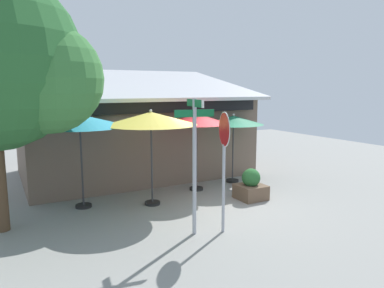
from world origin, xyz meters
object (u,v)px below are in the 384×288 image
patio_umbrella_crimson_right (197,120)px  shade_tree (0,64)px  stop_sign (224,149)px  patio_umbrella_teal_left (80,121)px  patio_umbrella_forest_green_far_right (233,121)px  patio_umbrella_mustard_center (151,119)px  street_sign_post (195,152)px  sidewalk_planter (251,187)px

patio_umbrella_crimson_right → shade_tree: size_ratio=0.43×
stop_sign → patio_umbrella_teal_left: stop_sign is taller
shade_tree → patio_umbrella_teal_left: bearing=25.7°
patio_umbrella_forest_green_far_right → patio_umbrella_crimson_right: bearing=-170.4°
patio_umbrella_teal_left → patio_umbrella_crimson_right: 3.60m
patio_umbrella_crimson_right → patio_umbrella_forest_green_far_right: size_ratio=1.06×
patio_umbrella_mustard_center → shade_tree: size_ratio=0.46×
street_sign_post → shade_tree: (-3.61, 2.22, 1.92)m
patio_umbrella_mustard_center → patio_umbrella_forest_green_far_right: patio_umbrella_mustard_center is taller
patio_umbrella_forest_green_far_right → sidewalk_planter: (-0.67, -1.90, -1.78)m
patio_umbrella_teal_left → shade_tree: bearing=-154.3°
patio_umbrella_crimson_right → shade_tree: bearing=-170.8°
patio_umbrella_teal_left → patio_umbrella_crimson_right: patio_umbrella_teal_left is taller
stop_sign → street_sign_post: bearing=161.4°
stop_sign → patio_umbrella_crimson_right: 3.53m
stop_sign → sidewalk_planter: stop_sign is taller
stop_sign → shade_tree: 5.24m
stop_sign → patio_umbrella_mustard_center: 2.74m
patio_umbrella_teal_left → patio_umbrella_forest_green_far_right: patio_umbrella_teal_left is taller
patio_umbrella_teal_left → patio_umbrella_mustard_center: bearing=-21.1°
stop_sign → patio_umbrella_teal_left: bearing=126.5°
street_sign_post → patio_umbrella_forest_green_far_right: street_sign_post is taller
stop_sign → patio_umbrella_forest_green_far_right: stop_sign is taller
patio_umbrella_crimson_right → sidewalk_planter: size_ratio=2.76×
patio_umbrella_mustard_center → shade_tree: (-3.58, -0.18, 1.36)m
shade_tree → sidewalk_planter: 7.25m
patio_umbrella_crimson_right → shade_tree: (-5.41, -0.88, 1.51)m
street_sign_post → sidewalk_planter: 3.45m
shade_tree → patio_umbrella_crimson_right: bearing=9.2°
stop_sign → sidewalk_planter: size_ratio=2.99×
stop_sign → patio_umbrella_mustard_center: size_ratio=1.02×
street_sign_post → patio_umbrella_mustard_center: size_ratio=1.13×
shade_tree → street_sign_post: bearing=-31.5°
patio_umbrella_teal_left → patio_umbrella_crimson_right: (3.60, 0.01, -0.10)m
patio_umbrella_crimson_right → patio_umbrella_forest_green_far_right: 1.64m
patio_umbrella_forest_green_far_right → stop_sign: bearing=-127.7°
street_sign_post → stop_sign: street_sign_post is taller
patio_umbrella_teal_left → patio_umbrella_forest_green_far_right: (5.22, 0.28, -0.24)m
patio_umbrella_forest_green_far_right → sidewalk_planter: 2.69m
stop_sign → patio_umbrella_forest_green_far_right: (2.77, 3.58, 0.22)m
patio_umbrella_teal_left → patio_umbrella_crimson_right: size_ratio=1.04×
street_sign_post → stop_sign: bearing=-18.6°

